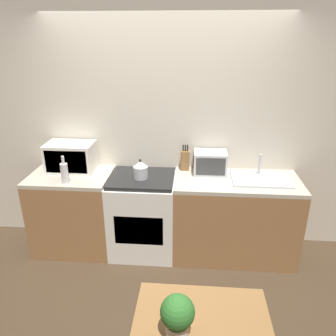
{
  "coord_description": "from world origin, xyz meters",
  "views": [
    {
      "loc": [
        0.31,
        -2.47,
        2.29
      ],
      "look_at": [
        0.07,
        0.55,
        1.05
      ],
      "focal_mm": 35.0,
      "sensor_mm": 36.0,
      "label": 1
    }
  ],
  "objects": [
    {
      "name": "potted_plant",
      "position": [
        0.25,
        -1.12,
        0.87
      ],
      "size": [
        0.19,
        0.19,
        0.27
      ],
      "color": "beige",
      "rests_on": "dining_table"
    },
    {
      "name": "counter_right_run",
      "position": [
        0.78,
        0.65,
        0.45
      ],
      "size": [
        1.3,
        0.62,
        0.9
      ],
      "color": "olive",
      "rests_on": "ground_plane"
    },
    {
      "name": "bottle",
      "position": [
        -0.97,
        0.45,
        1.01
      ],
      "size": [
        0.07,
        0.07,
        0.28
      ],
      "color": "silver",
      "rests_on": "counter_left_run"
    },
    {
      "name": "sink_basin",
      "position": [
        1.01,
        0.66,
        0.91
      ],
      "size": [
        0.58,
        0.37,
        0.24
      ],
      "color": "silver",
      "rests_on": "counter_right_run"
    },
    {
      "name": "wall_back",
      "position": [
        0.0,
        0.99,
        1.3
      ],
      "size": [
        10.0,
        0.06,
        2.6
      ],
      "color": "beige",
      "rests_on": "ground_plane"
    },
    {
      "name": "kettle",
      "position": [
        -0.23,
        0.62,
        0.99
      ],
      "size": [
        0.15,
        0.15,
        0.21
      ],
      "color": "#B7B7BC",
      "rests_on": "stove_range"
    },
    {
      "name": "knife_block",
      "position": [
        0.23,
        0.88,
        1.01
      ],
      "size": [
        0.09,
        0.07,
        0.29
      ],
      "color": "brown",
      "rests_on": "counter_right_run"
    },
    {
      "name": "ground_plane",
      "position": [
        0.0,
        0.0,
        0.0
      ],
      "size": [
        16.0,
        16.0,
        0.0
      ],
      "primitive_type": "plane",
      "color": "#3D2D1E"
    },
    {
      "name": "toaster_oven",
      "position": [
        0.5,
        0.81,
        1.02
      ],
      "size": [
        0.34,
        0.25,
        0.24
      ],
      "color": "silver",
      "rests_on": "counter_right_run"
    },
    {
      "name": "microwave",
      "position": [
        -1.01,
        0.77,
        1.05
      ],
      "size": [
        0.51,
        0.33,
        0.31
      ],
      "color": "silver",
      "rests_on": "counter_left_run"
    },
    {
      "name": "stove_range",
      "position": [
        -0.22,
        0.65,
        0.45
      ],
      "size": [
        0.7,
        0.62,
        0.9
      ],
      "color": "silver",
      "rests_on": "ground_plane"
    },
    {
      "name": "counter_left_run",
      "position": [
        -1.0,
        0.65,
        0.45
      ],
      "size": [
        0.86,
        0.62,
        0.9
      ],
      "color": "olive",
      "rests_on": "ground_plane"
    }
  ]
}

